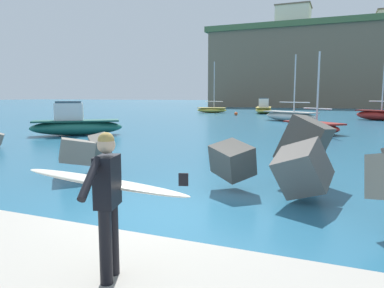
% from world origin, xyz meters
% --- Properties ---
extents(ground_plane, '(400.00, 400.00, 0.00)m').
position_xyz_m(ground_plane, '(0.00, 0.00, 0.00)').
color(ground_plane, '#235B7A').
extents(breakwater_jetty, '(31.40, 7.42, 2.20)m').
position_xyz_m(breakwater_jetty, '(0.92, 1.97, 0.91)').
color(breakwater_jetty, slate).
rests_on(breakwater_jetty, ground).
extents(surfer_with_board, '(2.11, 1.38, 1.78)m').
position_xyz_m(surfer_with_board, '(0.88, -3.13, 1.28)').
color(surfer_with_board, black).
rests_on(surfer_with_board, walkway_path).
extents(boat_near_right, '(4.58, 3.63, 5.60)m').
position_xyz_m(boat_near_right, '(6.69, 34.16, 0.56)').
color(boat_near_right, maroon).
rests_on(boat_near_right, ground).
extents(boat_mid_left, '(5.36, 4.50, 2.11)m').
position_xyz_m(boat_mid_left, '(-11.88, 11.40, 0.67)').
color(boat_mid_left, '#1E6656').
rests_on(boat_mid_left, ground).
extents(boat_mid_right, '(4.56, 2.81, 7.28)m').
position_xyz_m(boat_mid_right, '(-14.17, 43.43, 0.45)').
color(boat_mid_right, '#EAC64C').
rests_on(boat_mid_right, ground).
extents(boat_far_left, '(3.18, 6.53, 2.17)m').
position_xyz_m(boat_far_left, '(-6.86, 44.52, 0.67)').
color(boat_far_left, '#EAC64C').
rests_on(boat_far_left, ground).
extents(boat_far_centre, '(4.47, 4.49, 5.23)m').
position_xyz_m(boat_far_centre, '(1.67, 18.44, 0.42)').
color(boat_far_centre, maroon).
rests_on(boat_far_centre, ground).
extents(boat_far_right, '(6.00, 5.00, 6.24)m').
position_xyz_m(boat_far_right, '(-1.23, 29.16, 0.53)').
color(boat_far_right, beige).
rests_on(boat_far_right, ground).
extents(mooring_buoy_inner, '(0.44, 0.44, 0.44)m').
position_xyz_m(mooring_buoy_inner, '(-8.92, 37.58, 0.22)').
color(mooring_buoy_inner, '#E54C1E').
rests_on(mooring_buoy_inner, ground).
extents(station_building_east, '(8.02, 6.71, 6.06)m').
position_xyz_m(station_building_east, '(-8.55, 84.95, 20.46)').
color(station_building_east, silver).
rests_on(station_building_east, headland_bluff).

